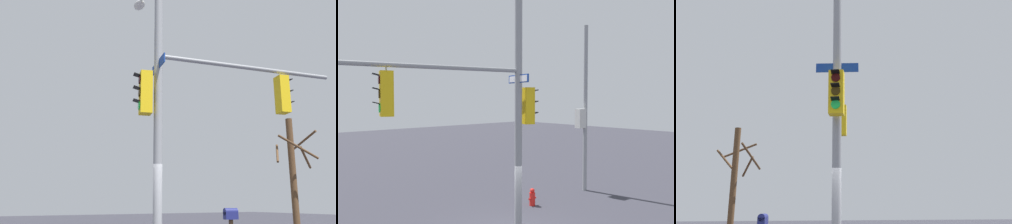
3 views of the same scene
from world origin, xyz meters
TOP-DOWN VIEW (x-y plane):
  - main_signal_pole_assembly at (-0.83, -0.44)m, footprint 5.95×3.72m
  - secondary_pole_assembly at (6.79, 2.04)m, footprint 0.65×0.41m
  - fire_hydrant at (3.23, 2.08)m, footprint 0.38×0.24m

SIDE VIEW (x-z plane):
  - fire_hydrant at x=3.23m, z-range -0.02..0.71m
  - secondary_pole_assembly at x=6.79m, z-range -0.14..7.87m
  - main_signal_pole_assembly at x=-0.83m, z-range 0.44..9.08m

